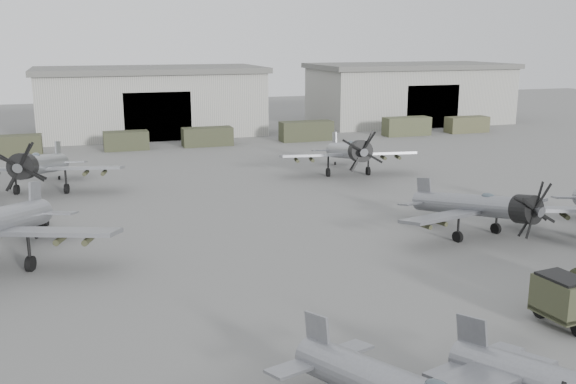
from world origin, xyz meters
name	(u,v)px	position (x,y,z in m)	size (l,w,h in m)	color
ground	(322,330)	(0.00, 0.00, 0.00)	(220.00, 220.00, 0.00)	#565654
hangar_center	(151,101)	(0.00, 61.96, 4.37)	(29.00, 14.80, 8.70)	#A9A89E
hangar_right	(409,93)	(38.00, 61.96, 4.37)	(29.00, 14.80, 8.70)	#A9A89E
support_truck_2	(10,146)	(-16.49, 50.00, 1.10)	(6.56, 2.20, 2.19)	#363925
support_truck_3	(126,141)	(-4.30, 50.00, 1.06)	(4.94, 2.20, 2.11)	#353825
support_truck_4	(207,137)	(5.00, 50.00, 1.08)	(5.85, 2.20, 2.15)	#353824
support_truck_5	(306,131)	(17.36, 50.00, 1.20)	(6.53, 2.20, 2.40)	#363925
support_truck_6	(407,126)	(31.22, 50.00, 1.19)	(6.14, 2.20, 2.39)	#43472E
support_truck_7	(467,125)	(40.30, 50.00, 1.05)	(5.73, 2.20, 2.10)	#4A4B31
aircraft_mid_2	(481,206)	(14.19, 9.18, 2.07)	(11.43, 10.29, 4.54)	gray
aircraft_far_0	(39,165)	(-12.59, 30.41, 2.39)	(13.21, 11.89, 5.25)	gray
aircraft_far_1	(349,151)	(13.94, 29.12, 2.29)	(12.67, 11.40, 5.03)	#999BA1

